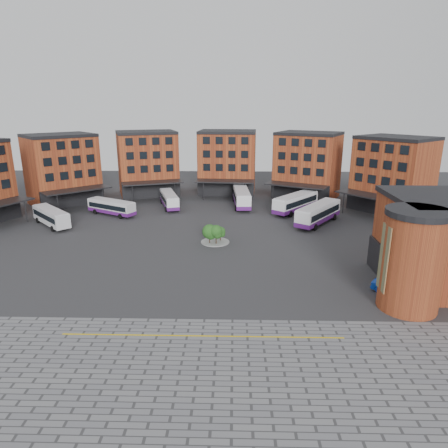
{
  "coord_description": "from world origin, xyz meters",
  "views": [
    {
      "loc": [
        4.82,
        -46.09,
        20.49
      ],
      "look_at": [
        3.45,
        8.56,
        4.0
      ],
      "focal_mm": 32.0,
      "sensor_mm": 36.0,
      "label": 1
    }
  ],
  "objects_px": {
    "tree_island": "(214,233)",
    "bus_c": "(169,199)",
    "bus_b": "(111,207)",
    "bus_d": "(242,197)",
    "bus_e": "(296,202)",
    "bus_a": "(51,216)",
    "bus_f": "(318,213)",
    "blue_car": "(392,288)"
  },
  "relations": [
    {
      "from": "tree_island",
      "to": "bus_c",
      "type": "xyz_separation_m",
      "value": [
        -10.32,
        22.21,
        -0.05
      ]
    },
    {
      "from": "bus_c",
      "to": "blue_car",
      "type": "height_order",
      "value": "bus_c"
    },
    {
      "from": "bus_f",
      "to": "bus_e",
      "type": "bearing_deg",
      "value": 144.97
    },
    {
      "from": "bus_d",
      "to": "bus_e",
      "type": "height_order",
      "value": "bus_d"
    },
    {
      "from": "bus_e",
      "to": "bus_f",
      "type": "xyz_separation_m",
      "value": [
        2.77,
        -8.18,
        0.03
      ]
    },
    {
      "from": "bus_d",
      "to": "bus_e",
      "type": "bearing_deg",
      "value": -25.84
    },
    {
      "from": "bus_a",
      "to": "bus_f",
      "type": "distance_m",
      "value": 46.91
    },
    {
      "from": "bus_b",
      "to": "bus_c",
      "type": "relative_size",
      "value": 0.94
    },
    {
      "from": "bus_f",
      "to": "blue_car",
      "type": "xyz_separation_m",
      "value": [
        2.87,
        -27.3,
        -1.2
      ]
    },
    {
      "from": "tree_island",
      "to": "bus_e",
      "type": "distance_m",
      "value": 24.49
    },
    {
      "from": "bus_c",
      "to": "bus_d",
      "type": "bearing_deg",
      "value": -12.28
    },
    {
      "from": "tree_island",
      "to": "bus_d",
      "type": "distance_m",
      "value": 23.99
    },
    {
      "from": "bus_e",
      "to": "blue_car",
      "type": "bearing_deg",
      "value": -41.16
    },
    {
      "from": "bus_c",
      "to": "bus_a",
      "type": "bearing_deg",
      "value": -161.09
    },
    {
      "from": "tree_island",
      "to": "blue_car",
      "type": "bearing_deg",
      "value": -38.01
    },
    {
      "from": "bus_b",
      "to": "bus_e",
      "type": "height_order",
      "value": "bus_e"
    },
    {
      "from": "bus_c",
      "to": "blue_car",
      "type": "distance_m",
      "value": 49.56
    },
    {
      "from": "bus_d",
      "to": "blue_car",
      "type": "relative_size",
      "value": 2.9
    },
    {
      "from": "bus_b",
      "to": "bus_f",
      "type": "distance_m",
      "value": 38.71
    },
    {
      "from": "tree_island",
      "to": "bus_e",
      "type": "relative_size",
      "value": 0.39
    },
    {
      "from": "bus_b",
      "to": "blue_car",
      "type": "relative_size",
      "value": 2.35
    },
    {
      "from": "bus_a",
      "to": "bus_d",
      "type": "relative_size",
      "value": 0.74
    },
    {
      "from": "bus_f",
      "to": "bus_b",
      "type": "bearing_deg",
      "value": -150.91
    },
    {
      "from": "bus_a",
      "to": "bus_c",
      "type": "height_order",
      "value": "bus_a"
    },
    {
      "from": "bus_f",
      "to": "bus_a",
      "type": "bearing_deg",
      "value": -140.78
    },
    {
      "from": "bus_c",
      "to": "tree_island",
      "type": "bearing_deg",
      "value": -82.46
    },
    {
      "from": "bus_a",
      "to": "bus_b",
      "type": "distance_m",
      "value": 11.14
    },
    {
      "from": "bus_f",
      "to": "blue_car",
      "type": "bearing_deg",
      "value": -47.71
    },
    {
      "from": "bus_b",
      "to": "bus_c",
      "type": "xyz_separation_m",
      "value": [
        10.1,
        6.36,
        0.05
      ]
    },
    {
      "from": "bus_a",
      "to": "bus_e",
      "type": "relative_size",
      "value": 0.83
    },
    {
      "from": "tree_island",
      "to": "bus_b",
      "type": "xyz_separation_m",
      "value": [
        -20.42,
        15.85,
        -0.1
      ]
    },
    {
      "from": "bus_a",
      "to": "blue_car",
      "type": "height_order",
      "value": "bus_a"
    },
    {
      "from": "bus_c",
      "to": "bus_f",
      "type": "bearing_deg",
      "value": -38.99
    },
    {
      "from": "bus_b",
      "to": "bus_e",
      "type": "relative_size",
      "value": 0.9
    },
    {
      "from": "tree_island",
      "to": "bus_a",
      "type": "bearing_deg",
      "value": 163.43
    },
    {
      "from": "bus_b",
      "to": "bus_d",
      "type": "height_order",
      "value": "bus_d"
    },
    {
      "from": "bus_f",
      "to": "blue_car",
      "type": "relative_size",
      "value": 2.71
    },
    {
      "from": "tree_island",
      "to": "blue_car",
      "type": "relative_size",
      "value": 1.0
    },
    {
      "from": "bus_b",
      "to": "bus_d",
      "type": "xyz_separation_m",
      "value": [
        25.03,
        7.7,
        0.33
      ]
    },
    {
      "from": "bus_c",
      "to": "bus_e",
      "type": "distance_m",
      "value": 25.72
    },
    {
      "from": "tree_island",
      "to": "bus_a",
      "type": "relative_size",
      "value": 0.47
    },
    {
      "from": "bus_e",
      "to": "bus_f",
      "type": "distance_m",
      "value": 8.64
    }
  ]
}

